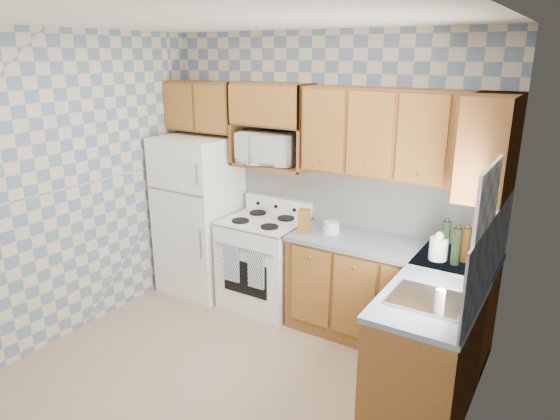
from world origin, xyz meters
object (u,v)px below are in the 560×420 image
(stove_body, at_px, (264,264))
(microwave, at_px, (268,148))
(electric_kettle, at_px, (438,249))
(refrigerator, at_px, (200,215))

(stove_body, bearing_deg, microwave, 107.41)
(stove_body, bearing_deg, electric_kettle, -2.81)
(microwave, height_order, electric_kettle, microwave)
(electric_kettle, bearing_deg, microwave, 171.51)
(stove_body, relative_size, electric_kettle, 4.99)
(microwave, bearing_deg, stove_body, -88.53)
(refrigerator, distance_m, electric_kettle, 2.54)
(refrigerator, height_order, microwave, microwave)
(electric_kettle, bearing_deg, stove_body, 177.19)
(refrigerator, relative_size, stove_body, 1.87)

